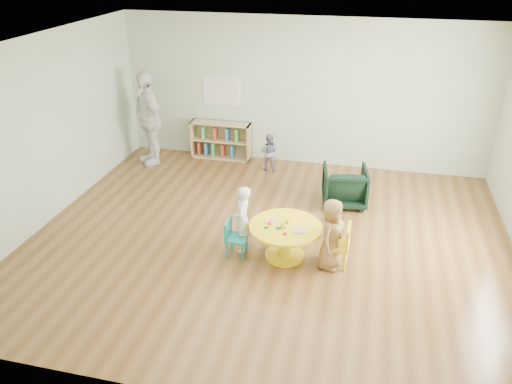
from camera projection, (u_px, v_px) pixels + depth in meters
room at (272, 117)px, 6.58m from camera, size 7.10×7.00×2.80m
activity_table at (285, 235)px, 6.86m from camera, size 1.00×1.00×0.55m
kid_chair_left at (234, 237)px, 6.94m from camera, size 0.30×0.30×0.54m
kid_chair_right at (340, 244)px, 6.69m from camera, size 0.35×0.35×0.62m
bookshelf at (221, 140)px, 10.08m from camera, size 1.20×0.30×0.75m
alphabet_poster at (222, 91)px, 9.74m from camera, size 0.74×0.01×0.54m
armchair at (345, 186)px, 8.28m from camera, size 0.81×0.83×0.66m
child_left at (242, 219)px, 6.95m from camera, size 0.27×0.38×0.99m
child_right at (331, 234)px, 6.58m from camera, size 0.43×0.55×1.01m
toddler at (269, 152)px, 9.51m from camera, size 0.38×0.31×0.74m
adult_caretaker at (148, 118)px, 9.61m from camera, size 1.08×1.06×1.82m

